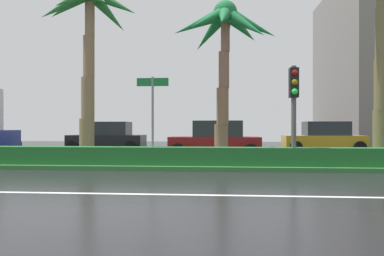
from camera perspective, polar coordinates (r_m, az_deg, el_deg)
The scene contains 11 objects.
ground_plane at distance 15.01m, azimuth -5.88°, elevation -5.48°, with size 90.00×42.00×0.10m, color black.
near_lane_divider_stripe at distance 8.27m, azimuth -14.77°, elevation -9.75°, with size 81.00×0.14×0.01m, color white.
median_strip at distance 14.02m, azimuth -6.62°, elevation -5.36°, with size 85.50×4.00×0.15m, color #2D6B33.
median_hedge at distance 12.62m, azimuth -7.85°, elevation -4.27°, with size 76.50×0.70×0.60m.
palm_tree_centre_left at distance 15.39m, azimuth -15.72°, elevation 15.53°, with size 4.05×3.96×6.97m.
palm_tree_centre at distance 14.55m, azimuth 5.14°, elevation 14.13°, with size 4.08×4.11×6.09m.
traffic_signal_median_right at distance 12.44m, azimuth 15.47°, elevation 4.63°, with size 0.28×0.43×3.26m.
street_name_sign at distance 12.76m, azimuth -6.11°, elevation 3.10°, with size 1.10×0.08×3.00m.
car_in_traffic_leading at distance 21.85m, azimuth -12.90°, elevation -1.41°, with size 4.30×2.02×1.72m.
car_in_traffic_second at distance 17.65m, azimuth 3.67°, elevation -1.78°, with size 4.30×2.02×1.72m.
car_in_traffic_third at distance 21.67m, azimuth 19.72°, elevation -1.43°, with size 4.30×2.02×1.72m.
Camera 1 is at (2.69, -5.69, 1.43)m, focal length 34.50 mm.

